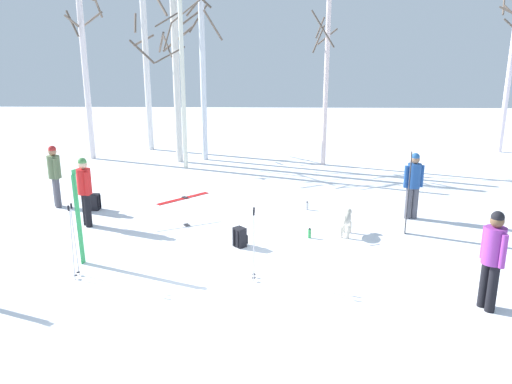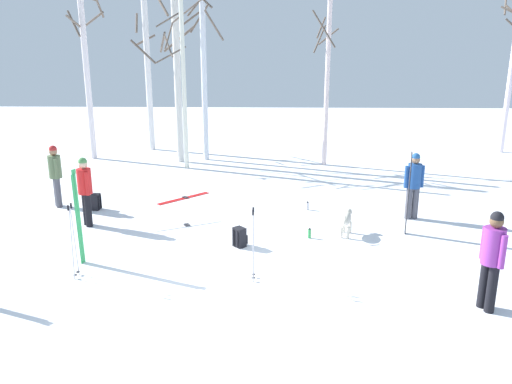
# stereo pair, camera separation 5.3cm
# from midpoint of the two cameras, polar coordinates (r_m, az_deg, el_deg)

# --- Properties ---
(ground_plane) EXTENTS (60.00, 60.00, 0.00)m
(ground_plane) POSITION_cam_midpoint_polar(r_m,az_deg,el_deg) (9.63, -4.68, -9.91)
(ground_plane) COLOR white
(person_0) EXTENTS (0.51, 0.34, 1.72)m
(person_0) POSITION_cam_midpoint_polar(r_m,az_deg,el_deg) (13.29, 17.33, 1.16)
(person_0) COLOR #4C4C56
(person_0) RESTS_ON ground_plane
(person_1) EXTENTS (0.34, 0.50, 1.72)m
(person_1) POSITION_cam_midpoint_polar(r_m,az_deg,el_deg) (9.05, 25.14, -6.41)
(person_1) COLOR black
(person_1) RESTS_ON ground_plane
(person_2) EXTENTS (0.34, 0.45, 1.72)m
(person_2) POSITION_cam_midpoint_polar(r_m,az_deg,el_deg) (14.73, -21.99, 2.10)
(person_2) COLOR #4C4C56
(person_2) RESTS_ON ground_plane
(person_3) EXTENTS (0.35, 0.44, 1.72)m
(person_3) POSITION_cam_midpoint_polar(r_m,az_deg,el_deg) (12.83, -18.99, 0.50)
(person_3) COLOR black
(person_3) RESTS_ON ground_plane
(dog) EXTENTS (0.37, 0.88, 0.57)m
(dog) POSITION_cam_midpoint_polar(r_m,az_deg,el_deg) (11.89, 10.11, -3.04)
(dog) COLOR beige
(dog) RESTS_ON ground_plane
(ski_pair_planted_0) EXTENTS (0.05, 0.19, 1.97)m
(ski_pair_planted_0) POSITION_cam_midpoint_polar(r_m,az_deg,el_deg) (12.09, 16.78, -0.22)
(ski_pair_planted_0) COLOR black
(ski_pair_planted_0) RESTS_ON ground_plane
(ski_pair_planted_1) EXTENTS (0.06, 0.18, 1.96)m
(ski_pair_planted_1) POSITION_cam_midpoint_polar(r_m,az_deg,el_deg) (10.55, -19.66, -2.80)
(ski_pair_planted_1) COLOR green
(ski_pair_planted_1) RESTS_ON ground_plane
(ski_pair_lying_0) EXTENTS (1.54, 0.92, 0.05)m
(ski_pair_lying_0) POSITION_cam_midpoint_polar(r_m,az_deg,el_deg) (12.52, -7.80, -3.78)
(ski_pair_lying_0) COLOR white
(ski_pair_lying_0) RESTS_ON ground_plane
(ski_pair_lying_1) EXTENTS (1.35, 1.41, 0.05)m
(ski_pair_lying_1) POSITION_cam_midpoint_polar(r_m,az_deg,el_deg) (14.83, -8.34, -0.71)
(ski_pair_lying_1) COLOR red
(ski_pair_lying_1) RESTS_ON ground_plane
(ski_poles_0) EXTENTS (0.07, 0.24, 1.45)m
(ski_poles_0) POSITION_cam_midpoint_polar(r_m,az_deg,el_deg) (10.01, -20.18, -5.04)
(ski_poles_0) COLOR #B2B2BC
(ski_poles_0) RESTS_ON ground_plane
(ski_poles_1) EXTENTS (0.07, 0.25, 1.40)m
(ski_poles_1) POSITION_cam_midpoint_polar(r_m,az_deg,el_deg) (9.32, -0.41, -5.73)
(ski_poles_1) COLOR #B2B2BC
(ski_poles_1) RESTS_ON ground_plane
(backpack_0) EXTENTS (0.35, 0.34, 0.44)m
(backpack_0) POSITION_cam_midpoint_polar(r_m,az_deg,el_deg) (11.07, -1.98, -5.17)
(backpack_0) COLOR black
(backpack_0) RESTS_ON ground_plane
(backpack_1) EXTENTS (0.30, 0.27, 0.44)m
(backpack_1) POSITION_cam_midpoint_polar(r_m,az_deg,el_deg) (14.28, -17.91, -1.11)
(backpack_1) COLOR black
(backpack_1) RESTS_ON ground_plane
(water_bottle_0) EXTENTS (0.07, 0.07, 0.24)m
(water_bottle_0) POSITION_cam_midpoint_polar(r_m,az_deg,el_deg) (11.65, 5.96, -4.70)
(water_bottle_0) COLOR green
(water_bottle_0) RESTS_ON ground_plane
(water_bottle_1) EXTENTS (0.08, 0.08, 0.23)m
(water_bottle_1) POSITION_cam_midpoint_polar(r_m,az_deg,el_deg) (13.69, 5.71, -1.58)
(water_bottle_1) COLOR silver
(water_bottle_1) RESTS_ON ground_plane
(birch_tree_0) EXTENTS (1.52, 1.64, 6.90)m
(birch_tree_0) POSITION_cam_midpoint_polar(r_m,az_deg,el_deg) (20.81, -18.92, 13.55)
(birch_tree_0) COLOR silver
(birch_tree_0) RESTS_ON ground_plane
(birch_tree_1) EXTENTS (1.51, 1.47, 6.15)m
(birch_tree_1) POSITION_cam_midpoint_polar(r_m,az_deg,el_deg) (22.21, -12.33, 12.91)
(birch_tree_1) COLOR silver
(birch_tree_1) RESTS_ON ground_plane
(birch_tree_2) EXTENTS (1.35, 1.36, 7.44)m
(birch_tree_2) POSITION_cam_midpoint_polar(r_m,az_deg,el_deg) (19.41, -9.20, 14.53)
(birch_tree_2) COLOR silver
(birch_tree_2) RESTS_ON ground_plane
(birch_tree_3) EXTENTS (1.68, 1.64, 6.22)m
(birch_tree_3) POSITION_cam_midpoint_polar(r_m,az_deg,el_deg) (18.32, -8.53, 12.87)
(birch_tree_3) COLOR silver
(birch_tree_3) RESTS_ON ground_plane
(birch_tree_4) EXTENTS (1.60, 1.58, 7.20)m
(birch_tree_4) POSITION_cam_midpoint_polar(r_m,az_deg,el_deg) (19.68, -6.19, 14.61)
(birch_tree_4) COLOR silver
(birch_tree_4) RESTS_ON ground_plane
(birch_tree_5) EXTENTS (1.15, 1.40, 6.95)m
(birch_tree_5) POSITION_cam_midpoint_polar(r_m,az_deg,el_deg) (18.82, 7.88, 13.97)
(birch_tree_5) COLOR silver
(birch_tree_5) RESTS_ON ground_plane
(birch_tree_6) EXTENTS (1.26, 1.53, 6.50)m
(birch_tree_6) POSITION_cam_midpoint_polar(r_m,az_deg,el_deg) (23.51, 26.77, 12.32)
(birch_tree_6) COLOR silver
(birch_tree_6) RESTS_ON ground_plane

